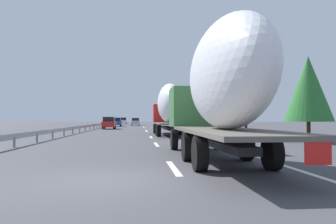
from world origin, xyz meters
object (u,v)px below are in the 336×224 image
truck_lead (169,108)px  road_sign (180,113)px  car_silver_hatch (135,122)px  truck_trailing (219,88)px  car_white_van (124,121)px  car_blue_sedan (117,122)px  car_red_compact (109,123)px

truck_lead → road_sign: (15.60, -3.10, -0.23)m
truck_lead → car_silver_hatch: bearing=4.1°
truck_trailing → car_white_van: size_ratio=2.83×
car_silver_hatch → car_blue_sedan: bearing=160.2°
car_silver_hatch → car_red_compact: bearing=172.1°
car_blue_sedan → car_white_van: (31.63, -0.03, 0.06)m
truck_trailing → car_silver_hatch: (67.92, 3.45, -1.76)m
truck_lead → car_silver_hatch: size_ratio=2.68×
car_silver_hatch → road_sign: 33.31m
truck_lead → car_white_van: bearing=5.9°
car_silver_hatch → car_red_compact: (-27.93, 3.85, 0.03)m
car_red_compact → truck_lead: bearing=-160.2°
truck_lead → car_red_compact: size_ratio=2.66×
truck_lead → car_red_compact: truck_lead is taller
car_white_van → car_blue_sedan: bearing=179.9°
truck_trailing → car_blue_sedan: bearing=7.1°
car_blue_sedan → road_sign: 24.56m
car_silver_hatch → road_sign: (-32.63, -6.55, 1.49)m
truck_trailing → car_red_compact: truck_trailing is taller
car_blue_sedan → truck_lead: bearing=-169.3°
car_silver_hatch → car_white_van: bearing=9.9°
car_white_van → road_sign: bearing=-169.2°
car_white_van → car_red_compact: car_white_van is taller
car_blue_sedan → car_silver_hatch: bearing=-19.8°
car_white_van → car_red_compact: bearing=179.8°
car_blue_sedan → car_red_compact: 17.55m
truck_lead → car_white_van: 69.86m
car_blue_sedan → car_white_van: car_white_van is taller
car_blue_sedan → car_red_compact: bearing=179.6°
truck_lead → car_white_van: (69.47, 7.15, -1.65)m
car_white_van → car_silver_hatch: (-21.25, -3.70, -0.07)m
car_silver_hatch → road_sign: size_ratio=1.35×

